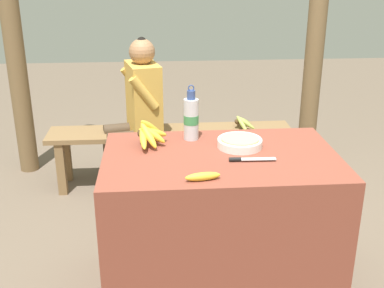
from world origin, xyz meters
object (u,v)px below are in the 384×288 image
Objects in this scene: loose_banana_front at (203,177)px; banana_bunch_ripe at (149,133)px; seated_vendor at (138,105)px; knife at (246,159)px; banana_bunch_green at (242,122)px; water_bottle at (191,118)px; wooden_bench at (171,138)px; support_post_far at (319,2)px; support_post_near at (8,4)px; serving_bowl at (240,142)px.

banana_bunch_ripe is at bearing 117.39° from loose_banana_front.
banana_bunch_ripe is 0.25× the size of seated_vendor.
knife is 1.40m from banana_bunch_green.
water_bottle is 0.16× the size of wooden_bench.
water_bottle is 0.11× the size of support_post_far.
wooden_bench is at bearing 93.00° from loose_banana_front.
loose_banana_front is 0.06× the size of support_post_far.
banana_bunch_ripe is 0.11× the size of support_post_far.
banana_bunch_green is at bearing 169.84° from seated_vendor.
support_post_near is at bearing 123.04° from loose_banana_front.
knife is (0.22, 0.19, -0.01)m from loose_banana_front.
wooden_bench is at bearing 93.86° from water_bottle.
banana_bunch_ripe is 0.15× the size of wooden_bench.
support_post_near is 2.30m from support_post_far.
seated_vendor is 0.43× the size of support_post_near.
banana_bunch_ripe is 1.24× the size of serving_bowl.
support_post_far reaches higher than banana_bunch_green.
wooden_bench is at bearing -17.05° from support_post_near.
wooden_bench is 0.69× the size of support_post_near.
banana_bunch_ripe is at bearing 81.90° from seated_vendor.
support_post_near is at bearing 124.60° from banana_bunch_ripe.
water_bottle reaches higher than knife.
seated_vendor reaches higher than knife.
loose_banana_front is at bearing -88.80° from water_bottle.
water_bottle is 1.19m from banana_bunch_green.
water_bottle is at bearing -113.79° from banana_bunch_green.
knife reaches higher than banana_bunch_green.
loose_banana_front is (-0.22, -0.37, -0.01)m from serving_bowl.
water_bottle is at bearing 150.39° from serving_bowl.
serving_bowl is at bearing 59.29° from loose_banana_front.
serving_bowl is at bearing -101.03° from banana_bunch_green.
banana_bunch_green is (0.45, 1.54, -0.28)m from loose_banana_front.
knife is 1.42m from seated_vendor.
loose_banana_front is (0.22, -0.43, -0.05)m from banana_bunch_ripe.
support_post_far is (1.07, 1.89, 0.54)m from loose_banana_front.
seated_vendor is at bearing 94.93° from banana_bunch_ripe.
banana_bunch_green is at bearing 66.21° from water_bottle.
serving_bowl is 1.43× the size of loose_banana_front.
water_bottle is 1.32× the size of knife.
serving_bowl is 0.20× the size of seated_vendor.
seated_vendor is (-0.09, 1.06, -0.17)m from banana_bunch_ripe.
seated_vendor reaches higher than banana_bunch_green.
serving_bowl is at bearing -119.18° from support_post_far.
support_post_near reaches higher than loose_banana_front.
support_post_far is at bearing 60.52° from loose_banana_front.
loose_banana_front is 0.09× the size of wooden_bench.
support_post_near is (-1.01, 1.46, 0.50)m from banana_bunch_ripe.
seated_vendor reaches higher than water_bottle.
support_post_far reaches higher than water_bottle.
seated_vendor is (-0.31, 1.00, -0.22)m from water_bottle.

